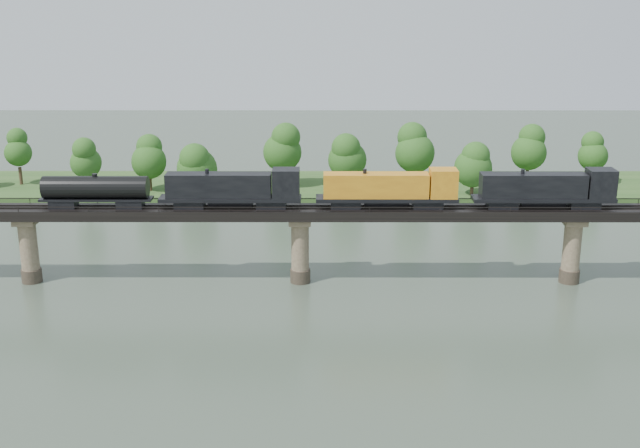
{
  "coord_description": "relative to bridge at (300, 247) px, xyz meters",
  "views": [
    {
      "loc": [
        3.15,
        -81.9,
        42.51
      ],
      "look_at": [
        2.93,
        30.0,
        9.0
      ],
      "focal_mm": 45.0,
      "sensor_mm": 36.0,
      "label": 1
    }
  ],
  "objects": [
    {
      "name": "ground",
      "position": [
        0.0,
        -30.0,
        -5.46
      ],
      "size": [
        400.0,
        400.0,
        0.0
      ],
      "primitive_type": "plane",
      "color": "#344233",
      "rests_on": "ground"
    },
    {
      "name": "far_bank",
      "position": [
        0.0,
        55.0,
        -4.66
      ],
      "size": [
        300.0,
        24.0,
        1.6
      ],
      "primitive_type": "cube",
      "color": "#2B4B1E",
      "rests_on": "ground"
    },
    {
      "name": "bridge",
      "position": [
        0.0,
        0.0,
        0.0
      ],
      "size": [
        236.0,
        30.0,
        11.5
      ],
      "color": "#473A2D",
      "rests_on": "ground"
    },
    {
      "name": "bridge_superstructure",
      "position": [
        0.0,
        0.0,
        6.33
      ],
      "size": [
        220.0,
        4.9,
        0.75
      ],
      "color": "black",
      "rests_on": "bridge"
    },
    {
      "name": "far_treeline",
      "position": [
        -8.21,
        50.52,
        3.37
      ],
      "size": [
        289.06,
        17.54,
        13.6
      ],
      "color": "#382619",
      "rests_on": "far_bank"
    },
    {
      "name": "freight_train",
      "position": [
        5.23,
        -0.0,
        8.77
      ],
      "size": [
        82.89,
        3.23,
        5.71
      ],
      "color": "black",
      "rests_on": "bridge"
    }
  ]
}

